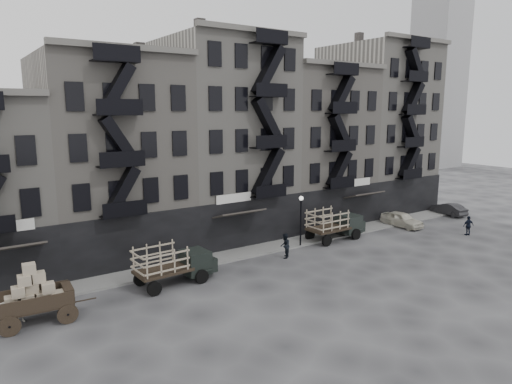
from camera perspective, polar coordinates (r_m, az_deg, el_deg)
ground at (r=34.43m, az=4.48°, el=-8.74°), size 140.00×140.00×0.00m
sidewalk at (r=37.25m, az=0.84°, el=-7.10°), size 55.00×2.50×0.15m
building_midwest at (r=36.84m, az=-17.65°, el=4.04°), size 10.00×11.35×16.20m
building_center at (r=40.75m, az=-4.08°, el=6.46°), size 10.00×11.35×18.20m
building_mideast at (r=46.65m, az=6.66°, el=5.67°), size 10.00×11.35×16.20m
building_east at (r=53.63m, az=14.88°, el=7.60°), size 10.00×11.35×19.20m
lamp_post at (r=37.42m, az=5.64°, el=-2.77°), size 0.36×0.36×4.28m
horse at (r=27.96m, az=-28.35°, el=-12.92°), size 2.02×1.48×1.55m
wagon at (r=27.15m, az=-26.09°, el=-11.00°), size 3.93×2.28×3.22m
stake_truck_west at (r=30.27m, az=-10.26°, el=-8.51°), size 5.49×2.50×2.70m
stake_truck_east at (r=40.24m, az=9.87°, el=-3.68°), size 5.59×2.37×2.79m
car_east at (r=46.36m, az=17.77°, el=-3.28°), size 1.80×4.28×1.45m
car_far at (r=53.17m, az=22.92°, el=-1.97°), size 1.88×4.14×1.32m
pedestrian_mid at (r=35.06m, az=3.63°, el=-6.73°), size 1.17×1.16×1.91m
policeman at (r=45.37m, az=25.01°, el=-3.84°), size 1.13×0.76×1.78m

